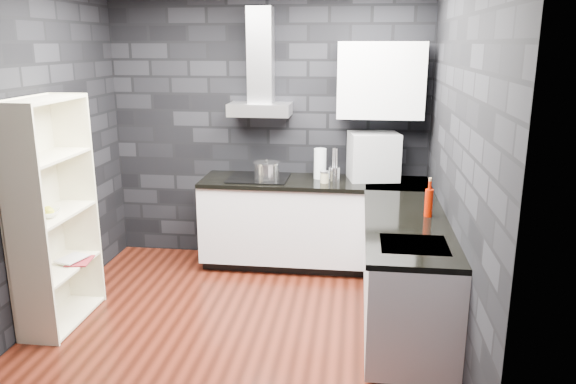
% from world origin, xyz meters
% --- Properties ---
extents(ground, '(3.20, 3.20, 0.00)m').
position_xyz_m(ground, '(0.00, 0.00, 0.00)').
color(ground, '#47180E').
extents(wall_back, '(3.20, 0.05, 2.70)m').
position_xyz_m(wall_back, '(0.00, 1.62, 1.35)').
color(wall_back, black).
rests_on(wall_back, ground).
extents(wall_front, '(3.20, 0.05, 2.70)m').
position_xyz_m(wall_front, '(0.00, -1.62, 1.35)').
color(wall_front, black).
rests_on(wall_front, ground).
extents(wall_left, '(0.05, 3.20, 2.70)m').
position_xyz_m(wall_left, '(-1.62, 0.00, 1.35)').
color(wall_left, black).
rests_on(wall_left, ground).
extents(wall_right, '(0.05, 3.20, 2.70)m').
position_xyz_m(wall_right, '(1.62, 0.00, 1.35)').
color(wall_right, black).
rests_on(wall_right, ground).
extents(toekick_back, '(2.18, 0.50, 0.10)m').
position_xyz_m(toekick_back, '(0.50, 1.34, 0.05)').
color(toekick_back, black).
rests_on(toekick_back, ground).
extents(toekick_right, '(0.50, 1.78, 0.10)m').
position_xyz_m(toekick_right, '(1.34, 0.10, 0.05)').
color(toekick_right, black).
rests_on(toekick_right, ground).
extents(counter_back_cab, '(2.20, 0.60, 0.76)m').
position_xyz_m(counter_back_cab, '(0.50, 1.30, 0.48)').
color(counter_back_cab, silver).
rests_on(counter_back_cab, ground).
extents(counter_right_cab, '(0.60, 1.80, 0.76)m').
position_xyz_m(counter_right_cab, '(1.30, 0.10, 0.48)').
color(counter_right_cab, silver).
rests_on(counter_right_cab, ground).
extents(counter_back_top, '(2.20, 0.62, 0.04)m').
position_xyz_m(counter_back_top, '(0.50, 1.29, 0.88)').
color(counter_back_top, black).
rests_on(counter_back_top, counter_back_cab).
extents(counter_right_top, '(0.62, 1.80, 0.04)m').
position_xyz_m(counter_right_top, '(1.29, 0.10, 0.88)').
color(counter_right_top, black).
rests_on(counter_right_top, counter_right_cab).
extents(counter_corner_top, '(0.62, 0.62, 0.04)m').
position_xyz_m(counter_corner_top, '(1.30, 1.30, 0.88)').
color(counter_corner_top, black).
rests_on(counter_corner_top, counter_right_cab).
extents(hood_body, '(0.60, 0.34, 0.12)m').
position_xyz_m(hood_body, '(-0.05, 1.43, 1.56)').
color(hood_body, silver).
rests_on(hood_body, wall_back).
extents(hood_chimney, '(0.24, 0.20, 0.90)m').
position_xyz_m(hood_chimney, '(-0.05, 1.50, 2.07)').
color(hood_chimney, silver).
rests_on(hood_chimney, hood_body).
extents(upper_cabinet, '(0.80, 0.35, 0.70)m').
position_xyz_m(upper_cabinet, '(1.10, 1.43, 1.85)').
color(upper_cabinet, silver).
rests_on(upper_cabinet, wall_back).
extents(cooktop, '(0.58, 0.50, 0.01)m').
position_xyz_m(cooktop, '(-0.05, 1.30, 0.91)').
color(cooktop, black).
rests_on(cooktop, counter_back_top).
extents(sink_rim, '(0.44, 0.40, 0.01)m').
position_xyz_m(sink_rim, '(1.30, -0.40, 0.89)').
color(sink_rim, silver).
rests_on(sink_rim, counter_right_top).
extents(pot, '(0.30, 0.30, 0.14)m').
position_xyz_m(pot, '(0.04, 1.27, 0.98)').
color(pot, silver).
rests_on(pot, cooktop).
extents(glass_vase, '(0.14, 0.14, 0.29)m').
position_xyz_m(glass_vase, '(0.55, 1.38, 1.05)').
color(glass_vase, white).
rests_on(glass_vase, counter_back_top).
extents(storage_jar, '(0.09, 0.09, 0.10)m').
position_xyz_m(storage_jar, '(0.60, 1.21, 0.95)').
color(storage_jar, tan).
rests_on(storage_jar, counter_back_top).
extents(utensil_crock, '(0.13, 0.13, 0.14)m').
position_xyz_m(utensil_crock, '(0.69, 1.29, 0.97)').
color(utensil_crock, silver).
rests_on(utensil_crock, counter_back_top).
extents(appliance_garage, '(0.52, 0.44, 0.46)m').
position_xyz_m(appliance_garage, '(1.06, 1.41, 1.12)').
color(appliance_garage, '#A5A8AC').
rests_on(appliance_garage, counter_back_top).
extents(red_bottle, '(0.08, 0.08, 0.21)m').
position_xyz_m(red_bottle, '(1.46, 0.24, 1.01)').
color(red_bottle, '#921300').
rests_on(red_bottle, counter_right_top).
extents(bookshelf, '(0.35, 0.80, 1.80)m').
position_xyz_m(bookshelf, '(-1.42, -0.08, 0.90)').
color(bookshelf, '#F0EBC7').
rests_on(bookshelf, ground).
extents(fruit_bowl, '(0.24, 0.24, 0.05)m').
position_xyz_m(fruit_bowl, '(-1.42, -0.18, 0.94)').
color(fruit_bowl, white).
rests_on(fruit_bowl, bookshelf).
extents(book_red, '(0.18, 0.05, 0.24)m').
position_xyz_m(book_red, '(-1.40, 0.04, 0.57)').
color(book_red, maroon).
rests_on(book_red, bookshelf).
extents(book_second, '(0.17, 0.07, 0.24)m').
position_xyz_m(book_second, '(-1.45, 0.07, 0.59)').
color(book_second, '#B2B2B2').
rests_on(book_second, bookshelf).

